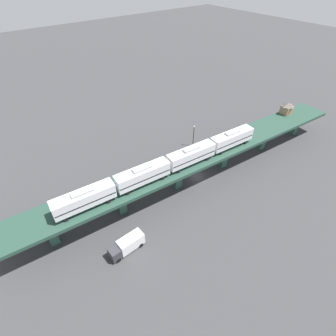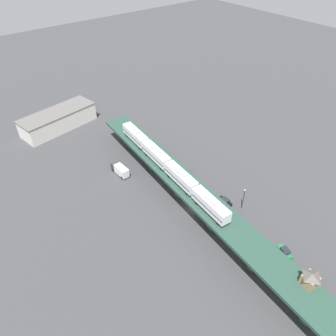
# 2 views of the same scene
# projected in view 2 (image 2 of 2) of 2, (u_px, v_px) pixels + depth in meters

# --- Properties ---
(ground_plane) EXTENTS (400.00, 400.00, 0.00)m
(ground_plane) POSITION_uv_depth(u_px,v_px,m) (192.00, 209.00, 92.11)
(ground_plane) COLOR #38383A
(elevated_viaduct) EXTENTS (16.30, 92.38, 7.08)m
(elevated_viaduct) POSITION_uv_depth(u_px,v_px,m) (193.00, 193.00, 88.22)
(elevated_viaduct) COLOR #244135
(elevated_viaduct) RESTS_ON ground
(subway_train) EXTENTS (7.10, 49.86, 4.45)m
(subway_train) POSITION_uv_depth(u_px,v_px,m) (168.00, 165.00, 92.15)
(subway_train) COLOR silver
(subway_train) RESTS_ON elevated_viaduct
(signal_hut) EXTENTS (3.49, 3.49, 3.40)m
(signal_hut) POSITION_uv_depth(u_px,v_px,m) (310.00, 279.00, 64.61)
(signal_hut) COLOR #8C7251
(signal_hut) RESTS_ON elevated_viaduct
(street_car_black) EXTENTS (1.97, 4.41, 1.89)m
(street_car_black) POSITION_uv_depth(u_px,v_px,m) (225.00, 201.00, 93.11)
(street_car_black) COLOR black
(street_car_black) RESTS_ON ground
(street_car_green) EXTENTS (3.07, 4.74, 1.89)m
(street_car_green) POSITION_uv_depth(u_px,v_px,m) (285.00, 252.00, 79.39)
(street_car_green) COLOR #1E6638
(street_car_green) RESTS_ON ground
(street_car_white) EXTENTS (2.46, 4.62, 1.89)m
(street_car_white) POSITION_uv_depth(u_px,v_px,m) (189.00, 175.00, 102.31)
(street_car_white) COLOR silver
(street_car_white) RESTS_ON ground
(delivery_truck) EXTENTS (2.61, 7.28, 3.20)m
(delivery_truck) POSITION_uv_depth(u_px,v_px,m) (120.00, 170.00, 103.13)
(delivery_truck) COLOR #333338
(delivery_truck) RESTS_ON ground
(street_lamp) EXTENTS (0.44, 0.44, 6.94)m
(street_lamp) POSITION_uv_depth(u_px,v_px,m) (244.00, 197.00, 89.83)
(street_lamp) COLOR black
(street_lamp) RESTS_ON ground
(warehouse_building) EXTENTS (29.84, 14.72, 6.80)m
(warehouse_building) POSITION_uv_depth(u_px,v_px,m) (58.00, 120.00, 124.39)
(warehouse_building) COLOR beige
(warehouse_building) RESTS_ON ground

